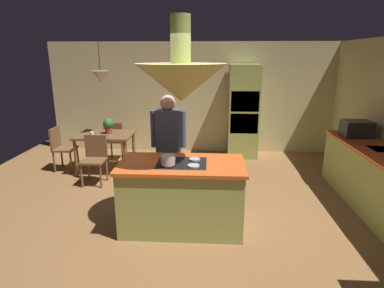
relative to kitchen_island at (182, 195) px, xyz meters
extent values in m
plane|color=olive|center=(0.00, 0.20, -0.46)|extent=(8.16, 8.16, 0.00)
cube|color=beige|center=(0.00, 3.65, 0.82)|extent=(6.80, 0.10, 2.55)
cube|color=#A8B259|center=(0.00, 0.00, -0.02)|extent=(1.57, 0.82, 0.87)
cube|color=#E05B23|center=(0.00, 0.00, 0.43)|extent=(1.63, 0.88, 0.04)
cube|color=black|center=(0.00, 0.00, 0.45)|extent=(0.64, 0.52, 0.01)
cylinder|color=#B2B2B7|center=(-0.16, -0.13, 0.46)|extent=(0.15, 0.15, 0.02)
cylinder|color=#B2B2B7|center=(0.16, -0.13, 0.46)|extent=(0.15, 0.15, 0.02)
cylinder|color=#B2B2B7|center=(-0.16, 0.13, 0.46)|extent=(0.15, 0.15, 0.02)
cylinder|color=#B2B2B7|center=(0.16, 0.13, 0.46)|extent=(0.15, 0.15, 0.02)
cube|color=#A8B259|center=(2.84, 0.80, -0.02)|extent=(0.62, 2.42, 0.87)
cube|color=#E05B23|center=(2.84, 0.80, 0.43)|extent=(0.66, 2.46, 0.04)
cube|color=#A8B259|center=(1.10, 3.25, 0.57)|extent=(0.66, 0.62, 2.07)
cube|color=black|center=(1.10, 2.96, 0.84)|extent=(0.60, 0.04, 0.44)
cube|color=black|center=(1.10, 2.96, 0.36)|extent=(0.60, 0.04, 0.44)
cube|color=brown|center=(-1.70, 2.10, 0.28)|extent=(1.07, 0.82, 0.04)
cylinder|color=brown|center=(-2.18, 1.75, -0.10)|extent=(0.06, 0.06, 0.72)
cylinder|color=brown|center=(-1.22, 1.75, -0.10)|extent=(0.06, 0.06, 0.72)
cylinder|color=brown|center=(-2.18, 2.45, -0.10)|extent=(0.06, 0.06, 0.72)
cylinder|color=brown|center=(-1.22, 2.45, -0.10)|extent=(0.06, 0.06, 0.72)
cylinder|color=tan|center=(-0.35, 0.71, -0.04)|extent=(0.14, 0.14, 0.84)
cylinder|color=tan|center=(-0.17, 0.71, -0.04)|extent=(0.14, 0.14, 0.84)
cube|color=#3F4C66|center=(-0.26, 0.71, 0.70)|extent=(0.36, 0.22, 0.65)
cylinder|color=#3F4C66|center=(-0.48, 0.71, 0.73)|extent=(0.09, 0.09, 0.55)
cylinder|color=#3F4C66|center=(-0.04, 0.71, 0.73)|extent=(0.09, 0.09, 0.55)
sphere|color=tan|center=(-0.26, 0.71, 1.13)|extent=(0.23, 0.23, 0.23)
cone|color=#A8B259|center=(0.00, 0.00, 1.48)|extent=(1.10, 1.10, 0.45)
cylinder|color=#A8B259|center=(0.00, 0.00, 1.98)|extent=(0.24, 0.24, 0.55)
cone|color=beige|center=(-1.70, 2.10, 1.40)|extent=(0.32, 0.32, 0.22)
cylinder|color=black|center=(-1.70, 2.10, 1.81)|extent=(0.01, 0.01, 0.60)
cube|color=brown|center=(-1.70, 1.39, -0.02)|extent=(0.40, 0.40, 0.04)
cube|color=brown|center=(-1.70, 1.57, 0.20)|extent=(0.40, 0.04, 0.42)
cylinder|color=brown|center=(-1.87, 1.22, -0.24)|extent=(0.04, 0.04, 0.43)
cylinder|color=brown|center=(-1.53, 1.22, -0.24)|extent=(0.04, 0.04, 0.43)
cylinder|color=brown|center=(-1.87, 1.56, -0.24)|extent=(0.04, 0.04, 0.43)
cylinder|color=brown|center=(-1.53, 1.56, -0.24)|extent=(0.04, 0.04, 0.43)
cube|color=brown|center=(-1.70, 2.81, -0.02)|extent=(0.40, 0.40, 0.04)
cube|color=brown|center=(-1.70, 2.63, 0.20)|extent=(0.40, 0.04, 0.42)
cylinder|color=brown|center=(-1.53, 2.98, -0.24)|extent=(0.04, 0.04, 0.43)
cylinder|color=brown|center=(-1.87, 2.98, -0.24)|extent=(0.04, 0.04, 0.43)
cylinder|color=brown|center=(-1.53, 2.64, -0.24)|extent=(0.04, 0.04, 0.43)
cylinder|color=brown|center=(-1.87, 2.64, -0.24)|extent=(0.04, 0.04, 0.43)
cube|color=brown|center=(-2.54, 2.10, -0.02)|extent=(0.40, 0.40, 0.04)
cube|color=brown|center=(-2.72, 2.10, 0.20)|extent=(0.04, 0.40, 0.42)
cylinder|color=brown|center=(-2.37, 1.93, -0.24)|extent=(0.04, 0.04, 0.43)
cylinder|color=brown|center=(-2.37, 2.27, -0.24)|extent=(0.04, 0.04, 0.43)
cylinder|color=brown|center=(-2.71, 1.93, -0.24)|extent=(0.04, 0.04, 0.43)
cylinder|color=brown|center=(-2.71, 2.27, -0.24)|extent=(0.04, 0.04, 0.43)
cylinder|color=#99382D|center=(-1.63, 2.14, 0.36)|extent=(0.14, 0.14, 0.12)
sphere|color=#2D722D|center=(-1.63, 2.14, 0.50)|extent=(0.20, 0.20, 0.20)
cylinder|color=white|center=(-1.88, 1.89, 0.35)|extent=(0.07, 0.07, 0.09)
cube|color=#232326|center=(2.84, 1.53, 0.59)|extent=(0.46, 0.36, 0.28)
cylinder|color=#B2B2B7|center=(-0.16, -0.13, 0.53)|extent=(0.18, 0.18, 0.12)
camera|label=1|loc=(0.35, -3.92, 1.80)|focal=30.06mm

